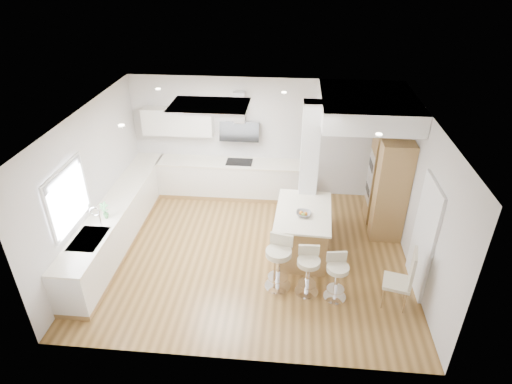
# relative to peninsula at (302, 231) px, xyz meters

# --- Properties ---
(ground) EXTENTS (6.00, 6.00, 0.00)m
(ground) POSITION_rel_peninsula_xyz_m (-0.98, -0.17, -0.48)
(ground) COLOR olive
(ground) RESTS_ON ground
(ceiling) EXTENTS (6.00, 5.00, 0.02)m
(ceiling) POSITION_rel_peninsula_xyz_m (-0.98, -0.17, -0.48)
(ceiling) COLOR white
(ceiling) RESTS_ON ground
(wall_back) EXTENTS (6.00, 0.04, 2.80)m
(wall_back) POSITION_rel_peninsula_xyz_m (-0.98, 2.33, 0.92)
(wall_back) COLOR beige
(wall_back) RESTS_ON ground
(wall_left) EXTENTS (0.04, 5.00, 2.80)m
(wall_left) POSITION_rel_peninsula_xyz_m (-3.98, -0.17, 0.92)
(wall_left) COLOR beige
(wall_left) RESTS_ON ground
(wall_right) EXTENTS (0.04, 5.00, 2.80)m
(wall_right) POSITION_rel_peninsula_xyz_m (2.02, -0.17, 0.92)
(wall_right) COLOR beige
(wall_right) RESTS_ON ground
(skylight) EXTENTS (4.10, 2.10, 0.06)m
(skylight) POSITION_rel_peninsula_xyz_m (-1.77, 0.43, 2.30)
(skylight) COLOR white
(skylight) RESTS_ON ground
(window_left) EXTENTS (0.06, 1.28, 1.07)m
(window_left) POSITION_rel_peninsula_xyz_m (-3.93, -1.07, 1.22)
(window_left) COLOR white
(window_left) RESTS_ON ground
(doorway_right) EXTENTS (0.05, 1.00, 2.10)m
(doorway_right) POSITION_rel_peninsula_xyz_m (2.00, -0.77, 0.52)
(doorway_right) COLOR #453F36
(doorway_right) RESTS_ON ground
(counter_left) EXTENTS (0.63, 4.50, 1.35)m
(counter_left) POSITION_rel_peninsula_xyz_m (-3.68, 0.06, -0.02)
(counter_left) COLOR #A17A45
(counter_left) RESTS_ON ground
(counter_back) EXTENTS (3.62, 0.63, 2.50)m
(counter_back) POSITION_rel_peninsula_xyz_m (-1.89, 2.06, 0.22)
(counter_back) COLOR #A17A45
(counter_back) RESTS_ON ground
(pillar) EXTENTS (0.35, 0.35, 2.80)m
(pillar) POSITION_rel_peninsula_xyz_m (0.07, 0.78, 0.92)
(pillar) COLOR white
(pillar) RESTS_ON ground
(soffit) EXTENTS (1.78, 2.20, 0.40)m
(soffit) POSITION_rel_peninsula_xyz_m (1.12, 1.23, 2.12)
(soffit) COLOR white
(soffit) RESTS_ON ground
(oven_column) EXTENTS (0.63, 1.21, 2.10)m
(oven_column) POSITION_rel_peninsula_xyz_m (1.70, 1.06, 0.57)
(oven_column) COLOR #A17A45
(oven_column) RESTS_ON ground
(peninsula) EXTENTS (1.10, 1.60, 1.01)m
(peninsula) POSITION_rel_peninsula_xyz_m (0.00, 0.00, 0.00)
(peninsula) COLOR #A17A45
(peninsula) RESTS_ON ground
(bar_stool_a) EXTENTS (0.56, 0.56, 1.03)m
(bar_stool_a) POSITION_rel_peninsula_xyz_m (-0.41, -1.06, 0.10)
(bar_stool_a) COLOR white
(bar_stool_a) RESTS_ON ground
(bar_stool_b) EXTENTS (0.42, 0.42, 0.91)m
(bar_stool_b) POSITION_rel_peninsula_xyz_m (0.09, -1.15, 0.04)
(bar_stool_b) COLOR white
(bar_stool_b) RESTS_ON ground
(bar_stool_c) EXTENTS (0.45, 0.45, 0.87)m
(bar_stool_c) POSITION_rel_peninsula_xyz_m (0.57, -1.23, 0.01)
(bar_stool_c) COLOR white
(bar_stool_c) RESTS_ON ground
(dining_chair) EXTENTS (0.52, 0.52, 1.11)m
(dining_chair) POSITION_rel_peninsula_xyz_m (1.64, -1.32, 0.12)
(dining_chair) COLOR beige
(dining_chair) RESTS_ON ground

